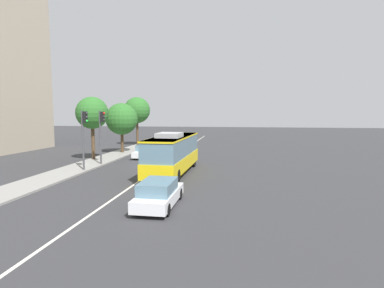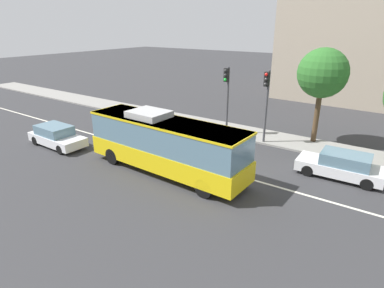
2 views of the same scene
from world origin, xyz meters
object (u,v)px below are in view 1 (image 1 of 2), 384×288
transit_bus (173,152)px  street_tree_kerbside_right (137,110)px  sedan_white_ahead (159,194)px  street_tree_kerbside_left (92,113)px  traffic_light_near_corner (102,128)px  traffic_light_mid_block (84,130)px  sedan_red (166,145)px  sedan_white (145,151)px  street_tree_kerbside_centre (122,119)px

transit_bus → street_tree_kerbside_right: (20.58, 9.99, 3.55)m
sedan_white_ahead → street_tree_kerbside_left: street_tree_kerbside_left is taller
traffic_light_near_corner → street_tree_kerbside_right: street_tree_kerbside_right is taller
transit_bus → street_tree_kerbside_right: street_tree_kerbside_right is taller
traffic_light_mid_block → traffic_light_near_corner: bearing=91.9°
sedan_red → street_tree_kerbside_right: street_tree_kerbside_right is taller
sedan_white_ahead → sedan_red: bearing=13.3°
transit_bus → street_tree_kerbside_left: 11.80m
sedan_red → sedan_white: (-6.61, 0.74, 0.00)m
sedan_white → street_tree_kerbside_right: (12.11, 4.99, 4.64)m
street_tree_kerbside_right → sedan_white_ahead: bearing=-159.4°
sedan_red → sedan_white: bearing=-7.0°
sedan_red → street_tree_kerbside_left: bearing=-31.4°
traffic_light_mid_block → street_tree_kerbside_centre: street_tree_kerbside_centre is taller
sedan_white → street_tree_kerbside_centre: size_ratio=0.74×
transit_bus → sedan_white: 9.89m
sedan_white_ahead → transit_bus: bearing=7.8°
sedan_red → traffic_light_mid_block: bearing=-12.9°
sedan_white → sedan_white_ahead: 18.49m
traffic_light_near_corner → street_tree_kerbside_left: street_tree_kerbside_left is taller
sedan_white_ahead → street_tree_kerbside_right: street_tree_kerbside_right is taller
traffic_light_near_corner → traffic_light_mid_block: size_ratio=1.00×
street_tree_kerbside_left → street_tree_kerbside_centre: street_tree_kerbside_left is taller
sedan_white → traffic_light_mid_block: traffic_light_mid_block is taller
sedan_white → transit_bus: bearing=28.7°
street_tree_kerbside_centre → transit_bus: bearing=-142.2°
sedan_red → sedan_white: size_ratio=0.99×
street_tree_kerbside_left → street_tree_kerbside_right: 14.89m
sedan_white_ahead → traffic_light_mid_block: 12.61m
sedan_red → street_tree_kerbside_right: (5.50, 5.74, 4.64)m
sedan_white_ahead → street_tree_kerbside_left: size_ratio=0.68×
traffic_light_near_corner → street_tree_kerbside_centre: 8.76m
street_tree_kerbside_centre → street_tree_kerbside_right: size_ratio=0.84×
sedan_white → sedan_white_ahead: bearing=17.5°
street_tree_kerbside_left → street_tree_kerbside_right: (14.88, 0.16, 0.40)m
street_tree_kerbside_left → sedan_red: bearing=-30.7°
traffic_light_mid_block → street_tree_kerbside_centre: 11.83m
transit_bus → street_tree_kerbside_centre: bearing=39.5°
sedan_white_ahead → street_tree_kerbside_left: (14.68, 10.96, 4.24)m
sedan_red → sedan_white_ahead: bearing=12.0°
traffic_light_mid_block → sedan_red: bearing=81.6°
street_tree_kerbside_left → traffic_light_near_corner: bearing=-141.2°
sedan_white → street_tree_kerbside_right: bearing=-159.4°
transit_bus → sedan_white: (8.47, 5.00, -1.09)m
traffic_light_mid_block → transit_bus: bearing=6.4°
sedan_red → street_tree_kerbside_centre: 6.85m
street_tree_kerbside_right → transit_bus: bearing=-154.1°
sedan_white_ahead → traffic_light_mid_block: (8.65, 8.72, 2.84)m
street_tree_kerbside_centre → sedan_white: bearing=-127.4°
sedan_white_ahead → street_tree_kerbside_centre: bearing=26.8°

